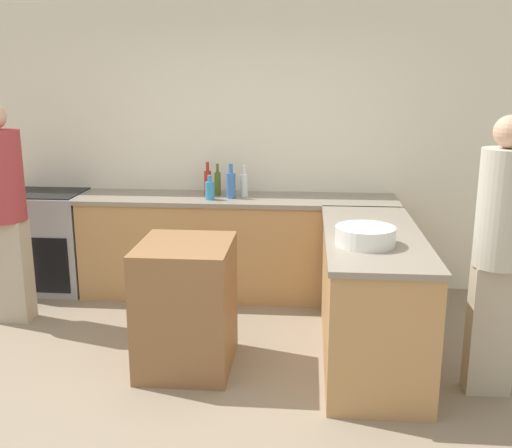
# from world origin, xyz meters

# --- Properties ---
(ground_plane) EXTENTS (14.00, 14.00, 0.00)m
(ground_plane) POSITION_xyz_m (0.00, 0.00, 0.00)
(ground_plane) COLOR gray
(wall_back) EXTENTS (8.00, 0.06, 2.70)m
(wall_back) POSITION_xyz_m (0.00, 2.28, 1.35)
(wall_back) COLOR silver
(wall_back) RESTS_ON ground_plane
(counter_back) EXTENTS (2.92, 0.65, 0.94)m
(counter_back) POSITION_xyz_m (0.00, 1.94, 0.47)
(counter_back) COLOR tan
(counter_back) RESTS_ON ground_plane
(counter_peninsula) EXTENTS (0.69, 1.80, 0.94)m
(counter_peninsula) POSITION_xyz_m (1.11, 0.75, 0.47)
(counter_peninsula) COLOR tan
(counter_peninsula) RESTS_ON ground_plane
(range_oven) EXTENTS (0.75, 0.63, 0.95)m
(range_oven) POSITION_xyz_m (-1.84, 1.94, 0.47)
(range_oven) COLOR #99999E
(range_oven) RESTS_ON ground_plane
(island_table) EXTENTS (0.64, 0.72, 0.91)m
(island_table) POSITION_xyz_m (-0.19, 0.47, 0.45)
(island_table) COLOR brown
(island_table) RESTS_ON ground_plane
(mixing_bowl) EXTENTS (0.39, 0.39, 0.12)m
(mixing_bowl) POSITION_xyz_m (1.03, 0.43, 1.00)
(mixing_bowl) COLOR white
(mixing_bowl) RESTS_ON counter_peninsula
(dish_soap_bottle) EXTENTS (0.08, 0.08, 0.22)m
(dish_soap_bottle) POSITION_xyz_m (-0.23, 1.81, 1.03)
(dish_soap_bottle) COLOR #338CBF
(dish_soap_bottle) RESTS_ON counter_back
(water_bottle_blue) EXTENTS (0.08, 0.08, 0.32)m
(water_bottle_blue) POSITION_xyz_m (-0.05, 1.90, 1.06)
(water_bottle_blue) COLOR #386BB7
(water_bottle_blue) RESTS_ON counter_back
(olive_oil_bottle) EXTENTS (0.06, 0.06, 0.29)m
(olive_oil_bottle) POSITION_xyz_m (-0.19, 2.01, 1.06)
(olive_oil_bottle) COLOR #475B1E
(olive_oil_bottle) RESTS_ON counter_back
(vinegar_bottle_clear) EXTENTS (0.07, 0.07, 0.29)m
(vinegar_bottle_clear) POSITION_xyz_m (0.06, 1.97, 1.05)
(vinegar_bottle_clear) COLOR silver
(vinegar_bottle_clear) RESTS_ON counter_back
(hot_sauce_bottle) EXTENTS (0.07, 0.07, 0.30)m
(hot_sauce_bottle) POSITION_xyz_m (-0.29, 2.05, 1.06)
(hot_sauce_bottle) COLOR red
(hot_sauce_bottle) RESTS_ON counter_back
(person_by_range) EXTENTS (0.37, 0.37, 1.81)m
(person_by_range) POSITION_xyz_m (-1.84, 1.16, 0.98)
(person_by_range) COLOR #ADA38E
(person_by_range) RESTS_ON ground_plane
(person_at_peninsula) EXTENTS (0.31, 0.31, 1.80)m
(person_at_peninsula) POSITION_xyz_m (1.84, 0.28, 0.99)
(person_at_peninsula) COLOR #ADA38E
(person_at_peninsula) RESTS_ON ground_plane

